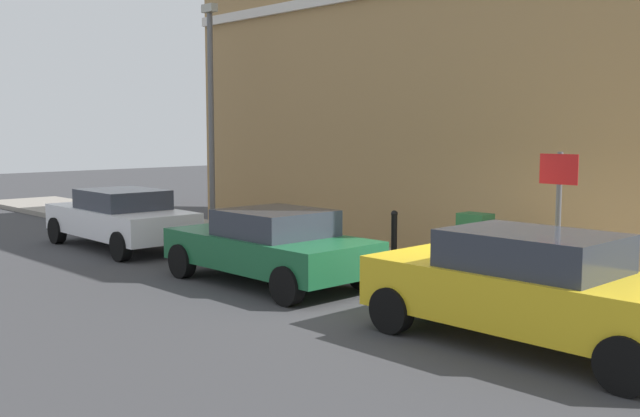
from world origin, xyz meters
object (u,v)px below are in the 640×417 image
object	(u,v)px
car_white	(121,217)
street_sign	(558,206)
bollard_near_cabinet	(394,235)
utility_cabinet	(475,248)
car_green	(270,245)
car_yellow	(529,287)
bollard_far_kerb	(302,233)
lamppost	(211,108)

from	to	relation	value
car_white	street_sign	size ratio (longest dim) A/B	1.94
bollard_near_cabinet	utility_cabinet	bearing A→B (deg)	-92.93
bollard_near_cabinet	car_green	bearing A→B (deg)	165.14
bollard_near_cabinet	street_sign	world-z (taller)	street_sign
car_yellow	utility_cabinet	xyz separation A→B (m)	(2.59, 2.60, -0.09)
car_white	utility_cabinet	world-z (taller)	car_white
car_yellow	bollard_near_cabinet	xyz separation A→B (m)	(2.69, 4.55, -0.07)
car_yellow	car_white	distance (m)	10.74
bollard_far_kerb	car_white	bearing A→B (deg)	106.73
car_white	bollard_near_cabinet	bearing A→B (deg)	-155.96
car_yellow	car_white	world-z (taller)	car_yellow
car_yellow	street_sign	world-z (taller)	street_sign
car_yellow	car_green	size ratio (longest dim) A/B	1.05
car_yellow	lamppost	xyz separation A→B (m)	(2.63, 10.59, 2.53)
car_yellow	car_white	size ratio (longest dim) A/B	0.97
car_green	utility_cabinet	world-z (taller)	car_green
utility_cabinet	bollard_near_cabinet	world-z (taller)	utility_cabinet
car_yellow	utility_cabinet	distance (m)	3.67
utility_cabinet	bollard_near_cabinet	size ratio (longest dim) A/B	1.11
car_yellow	bollard_far_kerb	xyz separation A→B (m)	(1.55, 6.00, -0.07)
car_yellow	car_green	world-z (taller)	car_yellow
street_sign	lamppost	bearing A→B (deg)	84.03
car_white	lamppost	size ratio (longest dim) A/B	0.78
utility_cabinet	bollard_far_kerb	distance (m)	3.56
bollard_near_cabinet	lamppost	bearing A→B (deg)	90.58
car_white	car_green	bearing A→B (deg)	-178.80
car_yellow	lamppost	distance (m)	11.20
lamppost	utility_cabinet	bearing A→B (deg)	-90.28
car_green	lamppost	xyz separation A→B (m)	(2.54, 5.35, 2.60)
car_yellow	bollard_far_kerb	world-z (taller)	car_yellow
car_white	car_yellow	bearing A→B (deg)	-179.17
car_green	bollard_far_kerb	size ratio (longest dim) A/B	3.97
car_white	bollard_near_cabinet	world-z (taller)	car_white
car_yellow	bollard_near_cabinet	bearing A→B (deg)	-30.50
utility_cabinet	bollard_near_cabinet	bearing A→B (deg)	87.07
car_yellow	car_green	xyz separation A→B (m)	(0.09, 5.24, -0.07)
bollard_near_cabinet	car_white	bearing A→B (deg)	112.56
car_white	bollard_far_kerb	bearing A→B (deg)	-161.79
utility_cabinet	lamppost	xyz separation A→B (m)	(0.04, 7.99, 2.62)
street_sign	lamppost	xyz separation A→B (m)	(1.06, 10.11, 1.64)
car_green	car_white	bearing A→B (deg)	0.01
utility_cabinet	bollard_far_kerb	size ratio (longest dim) A/B	1.11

